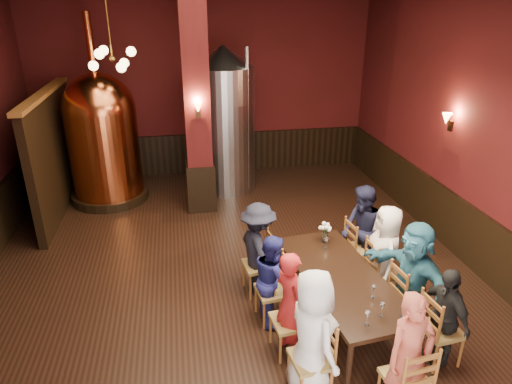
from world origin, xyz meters
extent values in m
plane|color=black|center=(0.00, 0.00, 0.00)|extent=(10.00, 10.00, 0.00)
cube|color=#4D1014|center=(0.00, 5.00, 2.25)|extent=(8.00, 0.02, 4.50)
cube|color=#4D1014|center=(4.00, 0.00, 2.25)|extent=(0.02, 10.00, 4.50)
cube|color=black|center=(3.96, 0.00, 0.50)|extent=(0.08, 9.90, 1.00)
cube|color=black|center=(0.00, 4.96, 0.50)|extent=(7.90, 0.08, 1.00)
cube|color=#4D1014|center=(-0.30, 2.80, 2.25)|extent=(0.58, 0.58, 4.50)
cube|color=black|center=(-3.20, 3.20, 1.20)|extent=(0.22, 3.50, 2.40)
cube|color=black|center=(1.30, -1.27, 0.72)|extent=(1.27, 2.50, 0.06)
cylinder|color=black|center=(1.00, -2.45, 0.34)|extent=(0.07, 0.07, 0.69)
cylinder|color=black|center=(1.87, -2.35, 0.34)|extent=(0.07, 0.07, 0.69)
cylinder|color=black|center=(0.74, -0.19, 0.34)|extent=(0.07, 0.07, 0.69)
cylinder|color=black|center=(1.61, -0.09, 0.34)|extent=(0.07, 0.07, 0.69)
imported|color=white|center=(0.57, -2.36, 0.79)|extent=(0.68, 0.87, 1.57)
imported|color=#B11E21|center=(0.50, -1.69, 0.71)|extent=(0.50, 0.60, 1.42)
imported|color=navy|center=(0.42, -1.04, 0.65)|extent=(0.34, 0.64, 1.30)
imported|color=black|center=(0.35, -0.37, 0.73)|extent=(0.75, 1.04, 1.46)
imported|color=black|center=(2.26, -2.17, 0.65)|extent=(0.47, 0.81, 1.30)
imported|color=#2B6B82|center=(2.19, -1.50, 0.78)|extent=(0.95, 1.52, 1.56)
imported|color=white|center=(2.11, -0.85, 0.74)|extent=(0.55, 0.78, 1.49)
imported|color=#1A1B35|center=(2.04, -0.18, 0.76)|extent=(0.46, 0.78, 1.51)
imported|color=#AD4A39|center=(1.48, -2.81, 0.75)|extent=(0.58, 0.42, 1.49)
cylinder|color=black|center=(-2.27, 3.63, 0.09)|extent=(1.65, 1.65, 0.18)
cylinder|color=#CA5D2E|center=(-2.27, 3.63, 1.10)|extent=(1.73, 1.73, 1.84)
sphere|color=#CA5D2E|center=(-2.27, 3.63, 2.02)|extent=(1.47, 1.47, 1.47)
cylinder|color=#CA5D2E|center=(-2.27, 3.63, 3.30)|extent=(0.15, 0.15, 1.19)
cylinder|color=#B2B2B7|center=(0.34, 3.80, 1.39)|extent=(1.76, 1.76, 2.79)
cone|color=#B2B2B7|center=(0.34, 3.80, 3.01)|extent=(1.34, 1.34, 0.45)
cylinder|color=#B2B2B7|center=(0.79, 3.35, 1.67)|extent=(0.09, 0.09, 3.12)
cylinder|color=white|center=(1.37, -0.36, 0.83)|extent=(0.09, 0.09, 0.17)
camera|label=1|loc=(-0.71, -6.11, 4.15)|focal=32.00mm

